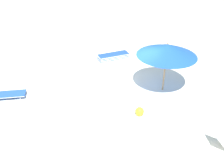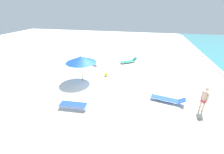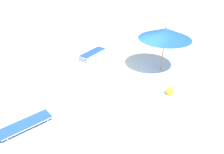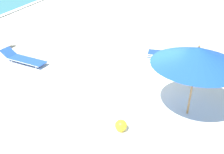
{
  "view_description": "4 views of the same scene",
  "coord_description": "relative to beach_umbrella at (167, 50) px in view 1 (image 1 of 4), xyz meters",
  "views": [
    {
      "loc": [
        -9.52,
        3.89,
        6.26
      ],
      "look_at": [
        -0.35,
        0.6,
        0.85
      ],
      "focal_mm": 40.0,
      "sensor_mm": 36.0,
      "label": 1
    },
    {
      "loc": [
        10.57,
        3.58,
        6.24
      ],
      "look_at": [
        -0.57,
        1.09,
        0.79
      ],
      "focal_mm": 24.0,
      "sensor_mm": 36.0,
      "label": 2
    },
    {
      "loc": [
        -5.21,
        8.04,
        5.54
      ],
      "look_at": [
        -0.08,
        1.47,
        0.73
      ],
      "focal_mm": 35.0,
      "sensor_mm": 36.0,
      "label": 3
    },
    {
      "loc": [
        -7.81,
        -1.21,
        4.95
      ],
      "look_at": [
        -0.41,
        0.93,
        0.68
      ],
      "focal_mm": 40.0,
      "sensor_mm": 36.0,
      "label": 4
    }
  ],
  "objects": [
    {
      "name": "beach_ball",
      "position": [
        -1.39,
        1.86,
        -1.85
      ],
      "size": [
        0.36,
        0.36,
        0.36
      ],
      "color": "yellow",
      "rests_on": "ground_plane"
    },
    {
      "name": "ground_plane",
      "position": [
        0.89,
        1.76,
        -2.11
      ],
      "size": [
        60.0,
        60.0,
        0.16
      ],
      "color": "silver"
    },
    {
      "name": "beach_umbrella",
      "position": [
        0.0,
        0.0,
        0.0
      ],
      "size": [
        2.66,
        2.66,
        2.36
      ],
      "color": "#9E7547",
      "rests_on": "ground_plane"
    },
    {
      "name": "lounger_stack",
      "position": [
        4.01,
        1.02,
        -1.87
      ],
      "size": [
        0.72,
        1.92,
        0.32
      ],
      "rotation": [
        0.0,
        0.0,
        0.06
      ],
      "color": "blue",
      "rests_on": "ground_plane"
    }
  ]
}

